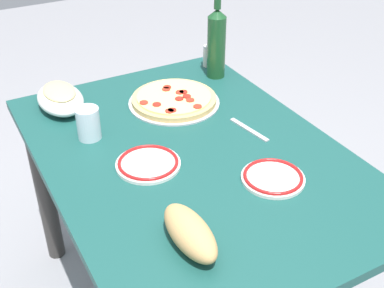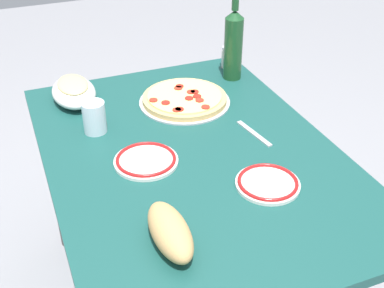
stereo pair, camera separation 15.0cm
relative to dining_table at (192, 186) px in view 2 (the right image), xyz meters
The scene contains 10 objects.
dining_table is the anchor object (origin of this frame).
pepperoni_pizza 0.35m from the dining_table, 17.04° to the right, with size 0.32×0.32×0.03m.
baked_pasta_dish 0.56m from the dining_table, 30.14° to the left, with size 0.24×0.15×0.08m.
wine_bottle 0.60m from the dining_table, 38.46° to the right, with size 0.07×0.07×0.34m.
water_glass 0.38m from the dining_table, 46.90° to the left, with size 0.07×0.07×0.10m, color silver.
side_plate_near 0.20m from the dining_table, 90.49° to the left, with size 0.19×0.19×0.02m.
side_plate_far 0.30m from the dining_table, 149.84° to the right, with size 0.18×0.18×0.02m.
bread_loaf 0.43m from the dining_table, 150.64° to the left, with size 0.21×0.09×0.08m, color tan.
spice_shaker 0.65m from the dining_table, 34.49° to the right, with size 0.04×0.04×0.09m.
fork_left 0.26m from the dining_table, 84.17° to the right, with size 0.17×0.02×0.01m, color #B7B7BC.
Camera 2 is at (-1.17, 0.47, 1.59)m, focal length 47.02 mm.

